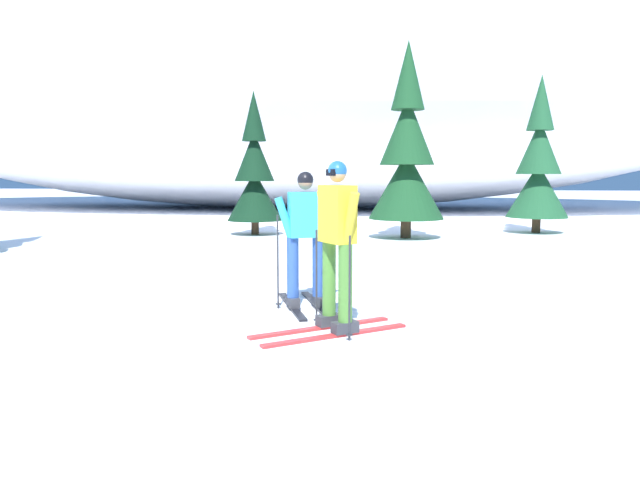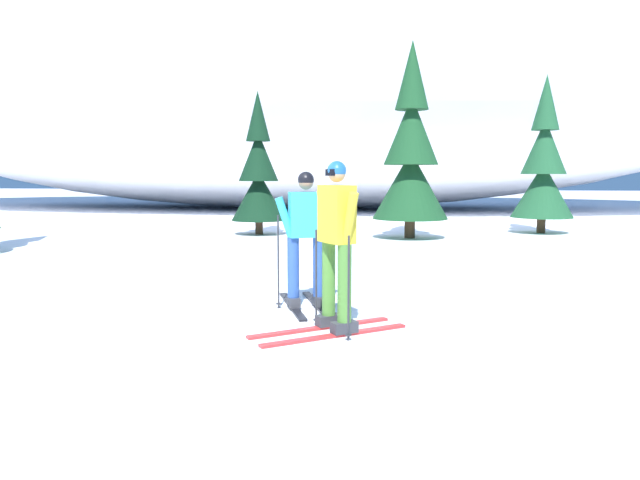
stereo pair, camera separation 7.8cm
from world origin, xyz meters
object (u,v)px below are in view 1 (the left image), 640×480
at_px(skier_cyan_jacket, 305,237).
at_px(pine_tree_center_left, 254,175).
at_px(skier_yellow_jacket, 336,242).
at_px(pine_tree_center_right, 407,157).
at_px(pine_tree_far_right, 539,168).

height_order(skier_cyan_jacket, pine_tree_center_left, pine_tree_center_left).
distance_m(skier_yellow_jacket, pine_tree_center_right, 9.81).
bearing_deg(skier_yellow_jacket, pine_tree_center_left, 108.47).
xyz_separation_m(skier_yellow_jacket, pine_tree_center_right, (0.92, 9.69, 1.20)).
bearing_deg(pine_tree_center_right, pine_tree_center_left, 174.88).
distance_m(skier_cyan_jacket, skier_yellow_jacket, 1.20).
relative_size(skier_yellow_jacket, pine_tree_center_right, 0.36).
xyz_separation_m(skier_cyan_jacket, pine_tree_center_right, (1.43, 8.61, 1.27)).
bearing_deg(pine_tree_center_right, pine_tree_far_right, 26.76).
distance_m(skier_yellow_jacket, pine_tree_far_right, 12.61).
relative_size(skier_cyan_jacket, skier_yellow_jacket, 0.94).
bearing_deg(skier_yellow_jacket, skier_cyan_jacket, 115.09).
bearing_deg(skier_cyan_jacket, pine_tree_center_right, 80.58).
relative_size(skier_cyan_jacket, pine_tree_far_right, 0.38).
height_order(pine_tree_center_right, pine_tree_far_right, pine_tree_center_right).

